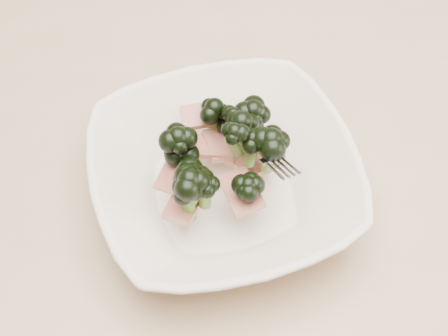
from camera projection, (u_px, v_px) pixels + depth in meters
The scene contains 2 objects.
dining_table at pixel (269, 200), 0.78m from camera, with size 1.20×0.80×0.75m.
broccoli_dish at pixel (223, 173), 0.64m from camera, with size 0.33×0.33×0.11m.
Camera 1 is at (-0.06, -0.42, 1.31)m, focal length 50.00 mm.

